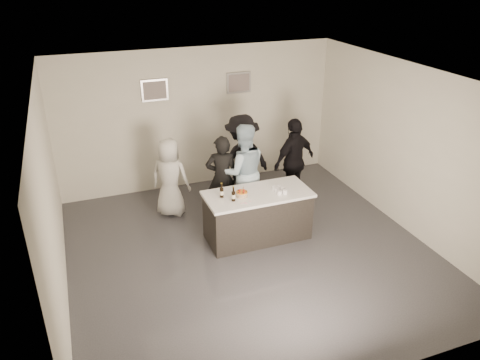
{
  "coord_description": "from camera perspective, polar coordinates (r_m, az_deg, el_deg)",
  "views": [
    {
      "loc": [
        -2.55,
        -6.28,
        4.58
      ],
      "look_at": [
        0.0,
        0.5,
        1.15
      ],
      "focal_mm": 35.0,
      "sensor_mm": 36.0,
      "label": 1
    }
  ],
  "objects": [
    {
      "name": "picture_right",
      "position": [
        10.15,
        -0.16,
        11.79
      ],
      "size": [
        0.54,
        0.04,
        0.44
      ],
      "primitive_type": "cube",
      "color": "#B2B2B7",
      "rests_on": "wall_back"
    },
    {
      "name": "tumbler_cluster",
      "position": [
        8.18,
        4.86,
        -1.16
      ],
      "size": [
        0.19,
        0.3,
        0.08
      ],
      "primitive_type": "cube",
      "color": "orange",
      "rests_on": "bar_counter"
    },
    {
      "name": "picture_left",
      "position": [
        9.69,
        -10.36,
        10.72
      ],
      "size": [
        0.54,
        0.04,
        0.44
      ],
      "primitive_type": "cube",
      "color": "#B2B2B7",
      "rests_on": "wall_back"
    },
    {
      "name": "wall_front",
      "position": [
        5.17,
        14.12,
        -12.12
      ],
      "size": [
        6.0,
        0.04,
        3.0
      ],
      "primitive_type": "cube",
      "color": "silver",
      "rests_on": "ground"
    },
    {
      "name": "person_main_blue",
      "position": [
        8.84,
        0.36,
        1.05
      ],
      "size": [
        1.0,
        0.82,
        1.88
      ],
      "primitive_type": "imported",
      "rotation": [
        0.0,
        0.0,
        3.01
      ],
      "color": "#A7C6DA",
      "rests_on": "ground"
    },
    {
      "name": "person_main_black",
      "position": [
        8.81,
        -2.2,
        0.22
      ],
      "size": [
        0.71,
        0.58,
        1.69
      ],
      "primitive_type": "imported",
      "rotation": [
        0.0,
        0.0,
        2.82
      ],
      "color": "black",
      "rests_on": "ground"
    },
    {
      "name": "wall_back",
      "position": [
        10.1,
        -5.05,
        7.5
      ],
      "size": [
        6.0,
        0.04,
        3.0
      ],
      "primitive_type": "cube",
      "color": "silver",
      "rests_on": "ground"
    },
    {
      "name": "floor",
      "position": [
        8.18,
        1.25,
        -8.72
      ],
      "size": [
        6.0,
        6.0,
        0.0
      ],
      "primitive_type": "plane",
      "color": "#3D3D42",
      "rests_on": "ground"
    },
    {
      "name": "candles",
      "position": [
        7.81,
        0.84,
        -2.74
      ],
      "size": [
        0.24,
        0.08,
        0.01
      ],
      "primitive_type": "cube",
      "color": "pink",
      "rests_on": "bar_counter"
    },
    {
      "name": "beer_bottle_b",
      "position": [
        7.81,
        -0.81,
        -1.7
      ],
      "size": [
        0.07,
        0.07,
        0.26
      ],
      "primitive_type": "cylinder",
      "color": "black",
      "rests_on": "bar_counter"
    },
    {
      "name": "bar_counter",
      "position": [
        8.35,
        2.15,
        -4.33
      ],
      "size": [
        1.86,
        0.86,
        0.9
      ],
      "primitive_type": "cube",
      "color": "white",
      "rests_on": "ground"
    },
    {
      "name": "wall_right",
      "position": [
        8.93,
        19.57,
        3.65
      ],
      "size": [
        0.04,
        6.0,
        3.0
      ],
      "primitive_type": "cube",
      "color": "silver",
      "rests_on": "ground"
    },
    {
      "name": "person_guest_back",
      "position": [
        9.33,
        0.22,
        2.4
      ],
      "size": [
        1.31,
        0.87,
        1.88
      ],
      "primitive_type": "imported",
      "rotation": [
        0.0,
        0.0,
        3.29
      ],
      "color": "black",
      "rests_on": "ground"
    },
    {
      "name": "person_guest_right",
      "position": [
        9.49,
        6.61,
        2.31
      ],
      "size": [
        1.13,
        0.75,
        1.79
      ],
      "primitive_type": "imported",
      "rotation": [
        0.0,
        0.0,
        3.47
      ],
      "color": "black",
      "rests_on": "ground"
    },
    {
      "name": "beer_bottle_a",
      "position": [
        7.93,
        -2.25,
        -1.27
      ],
      "size": [
        0.07,
        0.07,
        0.26
      ],
      "primitive_type": "cylinder",
      "color": "black",
      "rests_on": "bar_counter"
    },
    {
      "name": "cake",
      "position": [
        7.99,
        0.22,
        -1.78
      ],
      "size": [
        0.2,
        0.2,
        0.08
      ],
      "primitive_type": "cylinder",
      "color": "orange",
      "rests_on": "bar_counter"
    },
    {
      "name": "wall_left",
      "position": [
        7.01,
        -22.09,
        -2.75
      ],
      "size": [
        0.04,
        6.0,
        3.0
      ],
      "primitive_type": "cube",
      "color": "silver",
      "rests_on": "ground"
    },
    {
      "name": "person_guest_left",
      "position": [
        9.07,
        -8.53,
        0.3
      ],
      "size": [
        0.91,
        0.84,
        1.56
      ],
      "primitive_type": "imported",
      "rotation": [
        0.0,
        0.0,
        2.54
      ],
      "color": "silver",
      "rests_on": "ground"
    },
    {
      "name": "ceiling",
      "position": [
        6.96,
        1.48,
        12.21
      ],
      "size": [
        6.0,
        6.0,
        0.0
      ],
      "primitive_type": "plane",
      "rotation": [
        3.14,
        0.0,
        0.0
      ],
      "color": "white"
    }
  ]
}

